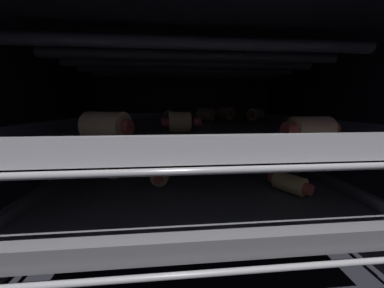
{
  "coord_description": "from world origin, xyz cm",
  "views": [
    {
      "loc": [
        -2.86,
        -34.57,
        24.64
      ],
      "look_at": [
        0.0,
        0.28,
        17.24
      ],
      "focal_mm": 17.18,
      "sensor_mm": 36.0,
      "label": 1
    }
  ],
  "objects_px": {
    "oven_rack_upper": "(192,131)",
    "pig_in_blanket_upper_2": "(226,113)",
    "pig_in_blanket_lower_5": "(158,149)",
    "pig_in_blanket_upper_4": "(180,122)",
    "heating_element": "(192,64)",
    "pig_in_blanket_upper_1": "(206,114)",
    "pig_in_blanket_lower_2": "(217,144)",
    "pig_in_blanket_lower_3": "(248,147)",
    "pig_in_blanket_lower_0": "(129,153)",
    "pig_in_blanket_upper_5": "(255,114)",
    "pig_in_blanket_lower_4": "(162,174)",
    "pig_in_blanket_upper_0": "(107,127)",
    "pig_in_blanket_lower_1": "(289,183)",
    "oven_rack_lower": "(192,174)",
    "baking_tray_lower": "(192,170)",
    "pig_in_blanket_upper_3": "(169,115)",
    "baking_tray_upper": "(192,126)",
    "pig_in_blanket_upper_6": "(310,129)",
    "pig_in_blanket_lower_6": "(110,167)"
  },
  "relations": [
    {
      "from": "baking_tray_upper",
      "to": "pig_in_blanket_upper_6",
      "type": "relative_size",
      "value": 7.37
    },
    {
      "from": "pig_in_blanket_lower_0",
      "to": "pig_in_blanket_upper_0",
      "type": "xyz_separation_m",
      "value": [
        0.04,
        -0.23,
        0.09
      ]
    },
    {
      "from": "pig_in_blanket_lower_3",
      "to": "pig_in_blanket_lower_5",
      "type": "distance_m",
      "value": 0.24
    },
    {
      "from": "oven_rack_upper",
      "to": "pig_in_blanket_upper_3",
      "type": "bearing_deg",
      "value": 111.19
    },
    {
      "from": "heating_element",
      "to": "baking_tray_lower",
      "type": "bearing_deg",
      "value": 90.0
    },
    {
      "from": "pig_in_blanket_lower_6",
      "to": "pig_in_blanket_upper_6",
      "type": "relative_size",
      "value": 1.03
    },
    {
      "from": "baking_tray_upper",
      "to": "pig_in_blanket_lower_2",
      "type": "bearing_deg",
      "value": 63.27
    },
    {
      "from": "pig_in_blanket_lower_1",
      "to": "pig_in_blanket_lower_3",
      "type": "relative_size",
      "value": 1.24
    },
    {
      "from": "pig_in_blanket_upper_0",
      "to": "pig_in_blanket_upper_5",
      "type": "bearing_deg",
      "value": 43.45
    },
    {
      "from": "pig_in_blanket_lower_2",
      "to": "pig_in_blanket_upper_5",
      "type": "distance_m",
      "value": 0.14
    },
    {
      "from": "oven_rack_upper",
      "to": "pig_in_blanket_upper_6",
      "type": "distance_m",
      "value": 0.2
    },
    {
      "from": "pig_in_blanket_lower_5",
      "to": "pig_in_blanket_upper_4",
      "type": "xyz_separation_m",
      "value": [
        0.06,
        -0.21,
        0.09
      ]
    },
    {
      "from": "pig_in_blanket_upper_5",
      "to": "pig_in_blanket_upper_6",
      "type": "distance_m",
      "value": 0.28
    },
    {
      "from": "pig_in_blanket_upper_3",
      "to": "pig_in_blanket_upper_5",
      "type": "relative_size",
      "value": 1.01
    },
    {
      "from": "pig_in_blanket_upper_5",
      "to": "heating_element",
      "type": "bearing_deg",
      "value": -146.89
    },
    {
      "from": "heating_element",
      "to": "oven_rack_upper",
      "type": "bearing_deg",
      "value": 90.0
    },
    {
      "from": "pig_in_blanket_lower_2",
      "to": "pig_in_blanket_lower_3",
      "type": "xyz_separation_m",
      "value": [
        0.07,
        -0.05,
        -0.0
      ]
    },
    {
      "from": "pig_in_blanket_lower_1",
      "to": "pig_in_blanket_upper_4",
      "type": "height_order",
      "value": "pig_in_blanket_upper_4"
    },
    {
      "from": "pig_in_blanket_lower_0",
      "to": "pig_in_blanket_lower_3",
      "type": "bearing_deg",
      "value": 9.39
    },
    {
      "from": "pig_in_blanket_lower_0",
      "to": "pig_in_blanket_upper_6",
      "type": "height_order",
      "value": "pig_in_blanket_upper_6"
    },
    {
      "from": "heating_element",
      "to": "baking_tray_lower",
      "type": "relative_size",
      "value": 1.01
    },
    {
      "from": "pig_in_blanket_lower_0",
      "to": "oven_rack_upper",
      "type": "distance_m",
      "value": 0.17
    },
    {
      "from": "oven_rack_lower",
      "to": "heating_element",
      "type": "bearing_deg",
      "value": -90.0
    },
    {
      "from": "pig_in_blanket_lower_4",
      "to": "pig_in_blanket_upper_0",
      "type": "height_order",
      "value": "pig_in_blanket_upper_0"
    },
    {
      "from": "pig_in_blanket_lower_5",
      "to": "pig_in_blanket_upper_4",
      "type": "distance_m",
      "value": 0.23
    },
    {
      "from": "pig_in_blanket_lower_5",
      "to": "baking_tray_upper",
      "type": "distance_m",
      "value": 0.16
    },
    {
      "from": "pig_in_blanket_upper_4",
      "to": "pig_in_blanket_upper_5",
      "type": "height_order",
      "value": "pig_in_blanket_upper_5"
    },
    {
      "from": "pig_in_blanket_lower_4",
      "to": "pig_in_blanket_upper_1",
      "type": "height_order",
      "value": "pig_in_blanket_upper_1"
    },
    {
      "from": "oven_rack_upper",
      "to": "pig_in_blanket_lower_2",
      "type": "bearing_deg",
      "value": 63.27
    },
    {
      "from": "baking_tray_lower",
      "to": "pig_in_blanket_lower_4",
      "type": "distance_m",
      "value": 0.08
    },
    {
      "from": "oven_rack_upper",
      "to": "pig_in_blanket_upper_2",
      "type": "bearing_deg",
      "value": 55.13
    },
    {
      "from": "pig_in_blanket_lower_6",
      "to": "pig_in_blanket_upper_1",
      "type": "relative_size",
      "value": 1.13
    },
    {
      "from": "oven_rack_upper",
      "to": "pig_in_blanket_upper_2",
      "type": "xyz_separation_m",
      "value": [
        0.1,
        0.15,
        0.03
      ]
    },
    {
      "from": "pig_in_blanket_upper_1",
      "to": "pig_in_blanket_lower_1",
      "type": "bearing_deg",
      "value": -68.44
    },
    {
      "from": "baking_tray_upper",
      "to": "pig_in_blanket_lower_0",
      "type": "bearing_deg",
      "value": 150.78
    },
    {
      "from": "pig_in_blanket_lower_2",
      "to": "pig_in_blanket_lower_5",
      "type": "xyz_separation_m",
      "value": [
        -0.17,
        -0.05,
        0.0
      ]
    },
    {
      "from": "pig_in_blanket_lower_5",
      "to": "pig_in_blanket_upper_4",
      "type": "relative_size",
      "value": 0.95
    },
    {
      "from": "pig_in_blanket_upper_5",
      "to": "pig_in_blanket_upper_1",
      "type": "bearing_deg",
      "value": 178.28
    },
    {
      "from": "heating_element",
      "to": "pig_in_blanket_upper_5",
      "type": "bearing_deg",
      "value": 33.11
    },
    {
      "from": "pig_in_blanket_lower_0",
      "to": "pig_in_blanket_lower_2",
      "type": "xyz_separation_m",
      "value": [
        0.23,
        0.1,
        -0.0
      ]
    },
    {
      "from": "pig_in_blanket_lower_0",
      "to": "pig_in_blanket_lower_3",
      "type": "xyz_separation_m",
      "value": [
        0.3,
        0.05,
        -0.0
      ]
    },
    {
      "from": "pig_in_blanket_lower_5",
      "to": "pig_in_blanket_upper_1",
      "type": "xyz_separation_m",
      "value": [
        0.12,
        -0.01,
        0.09
      ]
    },
    {
      "from": "pig_in_blanket_upper_3",
      "to": "pig_in_blanket_upper_1",
      "type": "bearing_deg",
      "value": -4.84
    },
    {
      "from": "baking_tray_lower",
      "to": "pig_in_blanket_lower_0",
      "type": "distance_m",
      "value": 0.16
    },
    {
      "from": "pig_in_blanket_lower_0",
      "to": "pig_in_blanket_upper_4",
      "type": "bearing_deg",
      "value": -54.73
    },
    {
      "from": "pig_in_blanket_lower_1",
      "to": "pig_in_blanket_lower_3",
      "type": "xyz_separation_m",
      "value": [
        0.03,
        0.24,
        -0.0
      ]
    },
    {
      "from": "heating_element",
      "to": "oven_rack_upper",
      "type": "xyz_separation_m",
      "value": [
        0.0,
        0.0,
        -0.12
      ]
    },
    {
      "from": "pig_in_blanket_lower_0",
      "to": "pig_in_blanket_lower_4",
      "type": "relative_size",
      "value": 1.12
    },
    {
      "from": "pig_in_blanket_lower_1",
      "to": "pig_in_blanket_upper_2",
      "type": "relative_size",
      "value": 0.98
    },
    {
      "from": "pig_in_blanket_lower_3",
      "to": "pig_in_blanket_upper_1",
      "type": "height_order",
      "value": "pig_in_blanket_upper_1"
    }
  ]
}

